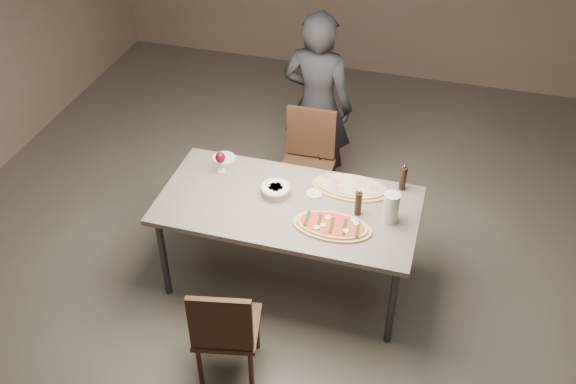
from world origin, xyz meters
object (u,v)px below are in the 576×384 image
(carafe, at_px, (391,208))
(chair_far, at_px, (308,157))
(zucchini_pizza, at_px, (332,226))
(dining_table, at_px, (288,210))
(pepper_mill_left, at_px, (403,178))
(ham_pizza, at_px, (350,187))
(chair_near, at_px, (225,328))
(diner, at_px, (317,106))
(bread_basket, at_px, (276,189))

(carafe, xyz_separation_m, chair_far, (-0.79, 0.89, -0.35))
(zucchini_pizza, distance_m, chair_far, 1.18)
(dining_table, height_order, carafe, carafe)
(pepper_mill_left, bearing_deg, zucchini_pizza, -125.27)
(ham_pizza, xyz_separation_m, chair_near, (-0.52, -1.22, -0.29))
(pepper_mill_left, xyz_separation_m, carafe, (-0.03, -0.37, 0.01))
(dining_table, xyz_separation_m, chair_far, (-0.09, 0.90, -0.18))
(ham_pizza, relative_size, diner, 0.34)
(dining_table, distance_m, bread_basket, 0.17)
(zucchini_pizza, relative_size, ham_pizza, 0.96)
(bread_basket, bearing_deg, ham_pizza, 22.93)
(bread_basket, bearing_deg, pepper_mill_left, 20.07)
(dining_table, bearing_deg, pepper_mill_left, 27.37)
(dining_table, relative_size, bread_basket, 8.63)
(bread_basket, bearing_deg, dining_table, -32.92)
(chair_near, bearing_deg, zucchini_pizza, 46.56)
(zucchini_pizza, height_order, carafe, carafe)
(chair_near, relative_size, diner, 0.51)
(diner, bearing_deg, ham_pizza, 123.62)
(pepper_mill_left, height_order, diner, diner)
(pepper_mill_left, relative_size, carafe, 0.93)
(dining_table, relative_size, diner, 1.09)
(dining_table, height_order, bread_basket, bread_basket)
(bread_basket, height_order, pepper_mill_left, pepper_mill_left)
(zucchini_pizza, xyz_separation_m, chair_far, (-0.44, 1.07, -0.26))
(chair_near, bearing_deg, pepper_mill_left, 45.10)
(carafe, bearing_deg, zucchini_pizza, -153.78)
(dining_table, relative_size, zucchini_pizza, 3.37)
(ham_pizza, bearing_deg, carafe, -31.68)
(chair_near, distance_m, diner, 2.17)
(ham_pizza, xyz_separation_m, chair_far, (-0.47, 0.62, -0.26))
(ham_pizza, bearing_deg, diner, 125.46)
(dining_table, height_order, diner, diner)
(ham_pizza, height_order, bread_basket, bread_basket)
(chair_far, bearing_deg, bread_basket, 87.26)
(pepper_mill_left, bearing_deg, diner, 135.28)
(bread_basket, xyz_separation_m, chair_near, (-0.02, -1.01, -0.32))
(dining_table, height_order, chair_far, chair_far)
(bread_basket, height_order, diner, diner)
(bread_basket, bearing_deg, zucchini_pizza, -26.86)
(chair_near, bearing_deg, dining_table, 70.28)
(bread_basket, distance_m, diner, 1.12)
(ham_pizza, relative_size, chair_near, 0.66)
(ham_pizza, distance_m, diner, 1.03)
(pepper_mill_left, xyz_separation_m, chair_far, (-0.82, 0.52, -0.34))
(pepper_mill_left, bearing_deg, ham_pizza, -164.12)
(dining_table, distance_m, zucchini_pizza, 0.39)
(ham_pizza, relative_size, pepper_mill_left, 2.67)
(carafe, relative_size, chair_far, 0.25)
(dining_table, distance_m, ham_pizza, 0.48)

